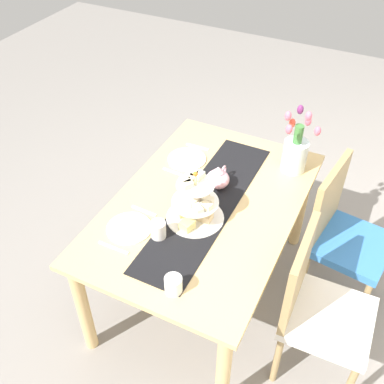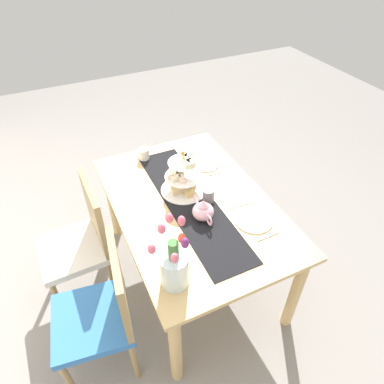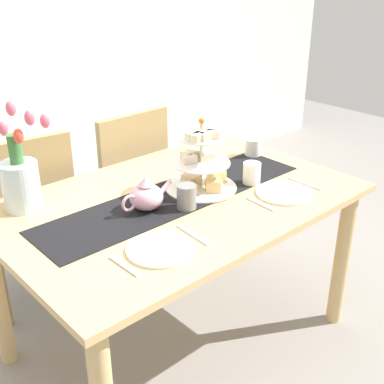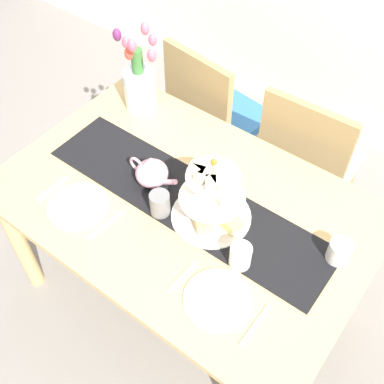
% 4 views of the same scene
% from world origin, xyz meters
% --- Properties ---
extents(ground_plane, '(8.00, 8.00, 0.00)m').
position_xyz_m(ground_plane, '(0.00, 0.00, 0.00)').
color(ground_plane, gray).
extents(dining_table, '(1.43, 0.94, 0.73)m').
position_xyz_m(dining_table, '(0.00, 0.00, 0.62)').
color(dining_table, tan).
rests_on(dining_table, ground_plane).
extents(chair_left, '(0.47, 0.47, 0.91)m').
position_xyz_m(chair_left, '(-0.36, 0.70, 0.50)').
color(chair_left, '#9C8254').
rests_on(chair_left, ground_plane).
extents(chair_right, '(0.43, 0.43, 0.91)m').
position_xyz_m(chair_right, '(0.20, 0.70, 0.50)').
color(chair_right, '#9C8254').
rests_on(chair_right, ground_plane).
extents(table_runner, '(1.21, 0.29, 0.00)m').
position_xyz_m(table_runner, '(0.00, 0.01, 0.73)').
color(table_runner, black).
rests_on(table_runner, dining_table).
extents(tiered_cake_stand, '(0.30, 0.30, 0.30)m').
position_xyz_m(tiered_cake_stand, '(0.13, -0.00, 0.83)').
color(tiered_cake_stand, beige).
rests_on(tiered_cake_stand, table_runner).
extents(teapot, '(0.24, 0.13, 0.14)m').
position_xyz_m(teapot, '(-0.16, 0.00, 0.79)').
color(teapot, '#E5A8BC').
rests_on(teapot, table_runner).
extents(tulip_vase, '(0.23, 0.20, 0.41)m').
position_xyz_m(tulip_vase, '(-0.50, 0.33, 0.86)').
color(tulip_vase, silver).
rests_on(tulip_vase, dining_table).
extents(cream_jug, '(0.08, 0.08, 0.08)m').
position_xyz_m(cream_jug, '(0.58, 0.12, 0.77)').
color(cream_jug, white).
rests_on(cream_jug, dining_table).
extents(dinner_plate_left, '(0.23, 0.23, 0.01)m').
position_xyz_m(dinner_plate_left, '(-0.31, -0.27, 0.73)').
color(dinner_plate_left, white).
rests_on(dinner_plate_left, dining_table).
extents(fork_left, '(0.02, 0.15, 0.01)m').
position_xyz_m(fork_left, '(-0.45, -0.27, 0.73)').
color(fork_left, silver).
rests_on(fork_left, dining_table).
extents(knife_left, '(0.02, 0.17, 0.01)m').
position_xyz_m(knife_left, '(-0.16, -0.27, 0.73)').
color(knife_left, silver).
rests_on(knife_left, dining_table).
extents(dinner_plate_right, '(0.23, 0.23, 0.01)m').
position_xyz_m(dinner_plate_right, '(0.34, -0.27, 0.73)').
color(dinner_plate_right, white).
rests_on(dinner_plate_right, dining_table).
extents(fork_right, '(0.02, 0.15, 0.01)m').
position_xyz_m(fork_right, '(0.20, -0.27, 0.73)').
color(fork_right, silver).
rests_on(fork_right, dining_table).
extents(knife_right, '(0.01, 0.17, 0.01)m').
position_xyz_m(knife_right, '(0.49, -0.27, 0.73)').
color(knife_right, silver).
rests_on(knife_right, dining_table).
extents(mug_grey, '(0.08, 0.08, 0.09)m').
position_xyz_m(mug_grey, '(-0.04, -0.10, 0.78)').
color(mug_grey, slate).
rests_on(mug_grey, table_runner).
extents(mug_white_text, '(0.08, 0.08, 0.09)m').
position_xyz_m(mug_white_text, '(0.32, -0.11, 0.77)').
color(mug_white_text, white).
rests_on(mug_white_text, dining_table).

